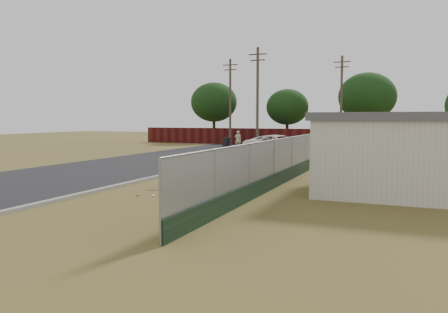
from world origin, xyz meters
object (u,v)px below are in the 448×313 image
at_px(mailbox, 216,154).
at_px(pedestrian, 238,140).
at_px(fire_hydrant, 202,202).
at_px(pickup_truck, 279,145).
at_px(trash_bin, 226,142).

xyz_separation_m(mailbox, pedestrian, (-5.80, 18.24, -0.18)).
xyz_separation_m(fire_hydrant, pedestrian, (-9.53, 27.64, 0.44)).
bearing_deg(pickup_truck, mailbox, -160.88).
height_order(fire_hydrant, mailbox, mailbox).
relative_size(mailbox, pedestrian, 0.77).
relative_size(pickup_truck, trash_bin, 6.34).
height_order(pedestrian, trash_bin, pedestrian).
distance_m(mailbox, trash_bin, 21.79).
distance_m(mailbox, pedestrian, 19.14).
relative_size(fire_hydrant, pedestrian, 0.52).
bearing_deg(mailbox, trash_bin, 111.17).
height_order(pickup_truck, pedestrian, pedestrian).
bearing_deg(mailbox, pickup_truck, 89.53).
xyz_separation_m(fire_hydrant, pickup_truck, (-3.63, 21.19, 0.39)).
xyz_separation_m(fire_hydrant, trash_bin, (-11.59, 29.72, 0.05)).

